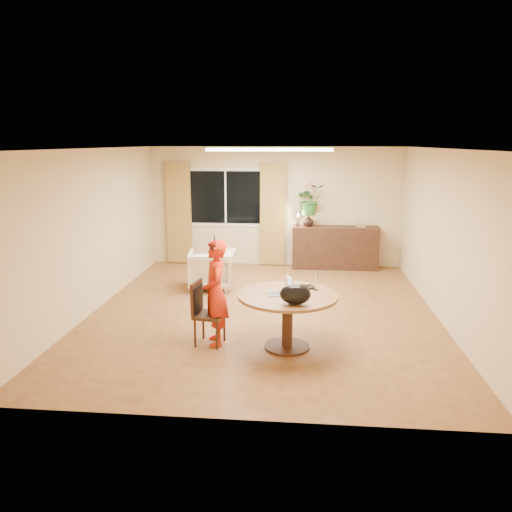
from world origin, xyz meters
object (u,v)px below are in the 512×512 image
at_px(child, 215,293).
at_px(armchair, 210,269).
at_px(sideboard, 335,248).
at_px(dining_chair, 210,313).
at_px(dining_table, 288,306).

distance_m(child, armchair, 2.69).
height_order(armchair, sideboard, sideboard).
bearing_deg(child, dining_chair, -86.04).
relative_size(dining_table, sideboard, 0.72).
height_order(dining_table, sideboard, sideboard).
bearing_deg(dining_table, armchair, 119.82).
bearing_deg(child, sideboard, 141.98).
height_order(dining_chair, sideboard, sideboard).
height_order(dining_table, armchair, dining_table).
xyz_separation_m(child, armchair, (-0.56, 2.61, -0.36)).
distance_m(dining_table, child, 0.98).
height_order(child, armchair, child).
bearing_deg(dining_chair, armchair, 109.66).
relative_size(dining_chair, child, 0.60).
distance_m(dining_table, sideboard, 4.52).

